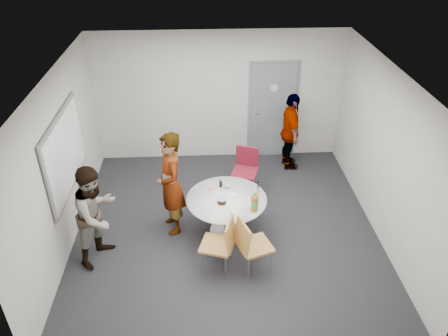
{
  "coord_description": "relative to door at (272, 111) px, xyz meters",
  "views": [
    {
      "loc": [
        -0.34,
        -5.72,
        4.8
      ],
      "look_at": [
        -0.02,
        0.25,
        1.06
      ],
      "focal_mm": 35.0,
      "sensor_mm": 36.0,
      "label": 1
    }
  ],
  "objects": [
    {
      "name": "floor",
      "position": [
        -1.1,
        -2.48,
        -1.03
      ],
      "size": [
        5.0,
        5.0,
        0.0
      ],
      "primitive_type": "plane",
      "color": "black",
      "rests_on": "ground"
    },
    {
      "name": "door",
      "position": [
        0.0,
        0.0,
        0.0
      ],
      "size": [
        1.02,
        0.17,
        2.12
      ],
      "color": "slate",
      "rests_on": "wall_back"
    },
    {
      "name": "table",
      "position": [
        -1.06,
        -2.55,
        -0.43
      ],
      "size": [
        1.3,
        1.3,
        1.02
      ],
      "color": "silver",
      "rests_on": "floor"
    },
    {
      "name": "chair_near_right",
      "position": [
        -0.82,
        -3.48,
        -0.45
      ],
      "size": [
        0.6,
        0.57,
        0.94
      ],
      "rotation": [
        0.0,
        0.0,
        -1.24
      ],
      "color": "brown",
      "rests_on": "floor"
    },
    {
      "name": "person_right",
      "position": [
        0.3,
        -0.53,
        -0.22
      ],
      "size": [
        0.44,
        0.96,
        1.61
      ],
      "primitive_type": "imported",
      "rotation": [
        0.0,
        0.0,
        1.62
      ],
      "color": "black",
      "rests_on": "floor"
    },
    {
      "name": "chair_near_left",
      "position": [
        -1.2,
        -3.43,
        -0.46
      ],
      "size": [
        0.59,
        0.55,
        0.93
      ],
      "rotation": [
        0.0,
        0.0,
        1.28
      ],
      "color": "brown",
      "rests_on": "floor"
    },
    {
      "name": "person_left",
      "position": [
        -3.05,
        -3.01,
        -0.22
      ],
      "size": [
        0.92,
        0.98,
        1.62
      ],
      "primitive_type": "imported",
      "rotation": [
        0.0,
        0.0,
        1.06
      ],
      "color": "white",
      "rests_on": "floor"
    },
    {
      "name": "wall_right",
      "position": [
        1.4,
        -2.48,
        0.32
      ],
      "size": [
        0.0,
        5.0,
        5.0
      ],
      "primitive_type": "plane",
      "rotation": [
        1.57,
        0.0,
        -1.57
      ],
      "color": "#B1AEA8",
      "rests_on": "floor"
    },
    {
      "name": "person_main",
      "position": [
        -1.98,
        -2.4,
        -0.13
      ],
      "size": [
        0.6,
        0.75,
        1.78
      ],
      "primitive_type": "imported",
      "rotation": [
        0.0,
        0.0,
        -1.28
      ],
      "color": "#A5C6EA",
      "rests_on": "floor"
    },
    {
      "name": "wall_back",
      "position": [
        -1.1,
        0.02,
        0.32
      ],
      "size": [
        5.0,
        0.0,
        5.0
      ],
      "primitive_type": "plane",
      "rotation": [
        1.57,
        0.0,
        0.0
      ],
      "color": "#B1AEA8",
      "rests_on": "floor"
    },
    {
      "name": "chair_far",
      "position": [
        -0.67,
        -1.38,
        -0.46
      ],
      "size": [
        0.56,
        0.59,
        0.93
      ],
      "rotation": [
        0.0,
        0.0,
        2.83
      ],
      "color": "maroon",
      "rests_on": "floor"
    },
    {
      "name": "wall_front",
      "position": [
        -1.1,
        -4.98,
        0.32
      ],
      "size": [
        5.0,
        0.0,
        5.0
      ],
      "primitive_type": "plane",
      "rotation": [
        -1.57,
        0.0,
        0.0
      ],
      "color": "#B1AEA8",
      "rests_on": "floor"
    },
    {
      "name": "wall_left",
      "position": [
        -3.6,
        -2.48,
        0.32
      ],
      "size": [
        0.0,
        5.0,
        5.0
      ],
      "primitive_type": "plane",
      "rotation": [
        1.57,
        0.0,
        1.57
      ],
      "color": "#B1AEA8",
      "rests_on": "floor"
    },
    {
      "name": "whiteboard",
      "position": [
        -3.56,
        -2.28,
        0.42
      ],
      "size": [
        0.04,
        1.9,
        1.25
      ],
      "color": "slate",
      "rests_on": "wall_left"
    },
    {
      "name": "ceiling",
      "position": [
        -1.1,
        -2.48,
        1.67
      ],
      "size": [
        5.0,
        5.0,
        0.0
      ],
      "primitive_type": "plane",
      "rotation": [
        3.14,
        0.0,
        0.0
      ],
      "color": "silver",
      "rests_on": "wall_back"
    }
  ]
}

